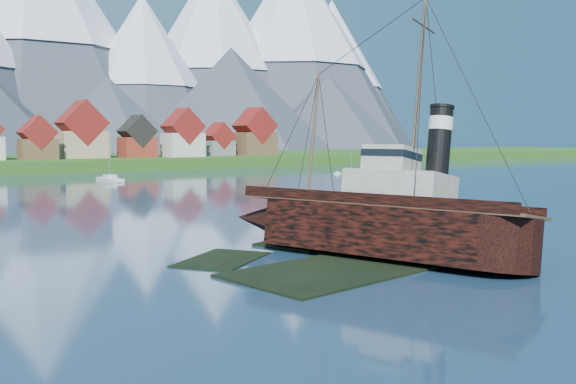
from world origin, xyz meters
TOP-DOWN VIEW (x-y plane):
  - ground at (0.00, 0.00)m, footprint 1400.00×1400.00m
  - shoal at (1.78, 2.15)m, footprint 31.71×21.24m
  - seawall at (0.00, 132.00)m, footprint 600.00×2.50m
  - tugboat_wreck at (1.83, 1.35)m, footprint 6.40×27.55m
  - sailboat_d at (71.71, 85.35)m, footprint 5.35×8.88m
  - sailboat_e at (13.61, 96.03)m, footprint 2.72×10.01m

SIDE VIEW (x-z plane):
  - shoal at x=1.78m, z-range -0.92..0.22m
  - ground at x=0.00m, z-range 0.00..0.00m
  - seawall at x=0.00m, z-range -1.00..1.00m
  - sailboat_e at x=13.61m, z-range -5.52..6.03m
  - sailboat_d at x=71.71m, z-range -5.67..6.22m
  - tugboat_wreck at x=1.83m, z-range -8.16..13.67m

